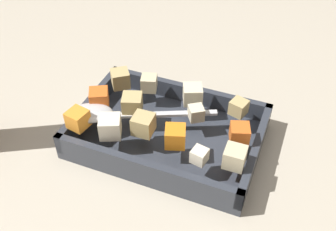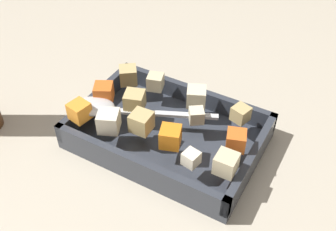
{
  "view_description": "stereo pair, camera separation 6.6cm",
  "coord_description": "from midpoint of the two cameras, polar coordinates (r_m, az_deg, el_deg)",
  "views": [
    {
      "loc": [
        0.17,
        -0.45,
        0.5
      ],
      "look_at": [
        -0.02,
        0.01,
        0.06
      ],
      "focal_mm": 42.8,
      "sensor_mm": 36.0,
      "label": 1
    },
    {
      "loc": [
        0.23,
        -0.42,
        0.5
      ],
      "look_at": [
        -0.02,
        0.01,
        0.06
      ],
      "focal_mm": 42.8,
      "sensor_mm": 36.0,
      "label": 2
    }
  ],
  "objects": [
    {
      "name": "ground_plane",
      "position": [
        0.69,
        3.52,
        -4.69
      ],
      "size": [
        4.0,
        4.0,
        0.0
      ],
      "primitive_type": "plane",
      "color": "#BCB29E"
    },
    {
      "name": "baking_dish",
      "position": [
        0.69,
        2.74,
        -2.89
      ],
      "size": [
        0.31,
        0.21,
        0.05
      ],
      "color": "#333842",
      "rests_on": "ground_plane"
    },
    {
      "name": "carrot_chunk_near_spoon",
      "position": [
        0.62,
        3.42,
        -3.19
      ],
      "size": [
        0.04,
        0.04,
        0.03
      ],
      "primitive_type": "cube",
      "rotation": [
        0.0,
        0.0,
        1.9
      ],
      "color": "orange",
      "rests_on": "baking_dish"
    },
    {
      "name": "carrot_chunk_mid_left",
      "position": [
        0.7,
        -6.58,
        3.04
      ],
      "size": [
        0.04,
        0.04,
        0.03
      ],
      "primitive_type": "cube",
      "rotation": [
        0.0,
        0.0,
        5.2
      ],
      "color": "orange",
      "rests_on": "baking_dish"
    },
    {
      "name": "carrot_chunk_far_left",
      "position": [
        0.63,
        12.66,
        -3.61
      ],
      "size": [
        0.04,
        0.04,
        0.03
      ],
      "primitive_type": "cube",
      "rotation": [
        0.0,
        0.0,
        3.47
      ],
      "color": "orange",
      "rests_on": "baking_dish"
    },
    {
      "name": "carrot_chunk_back_center",
      "position": [
        0.67,
        -9.78,
        0.51
      ],
      "size": [
        0.04,
        0.04,
        0.03
      ],
      "primitive_type": "cube",
      "rotation": [
        0.0,
        0.0,
        6.1
      ],
      "color": "orange",
      "rests_on": "baking_dish"
    },
    {
      "name": "potato_chunk_far_right",
      "position": [
        0.59,
        11.49,
        -6.86
      ],
      "size": [
        0.03,
        0.03,
        0.03
      ],
      "primitive_type": "cube",
      "rotation": [
        0.0,
        0.0,
        4.73
      ],
      "color": "beige",
      "rests_on": "baking_dish"
    },
    {
      "name": "potato_chunk_front_center",
      "position": [
        0.72,
        0.81,
        4.71
      ],
      "size": [
        0.03,
        0.03,
        0.03
      ],
      "primitive_type": "cube",
      "rotation": [
        0.0,
        0.0,
        1.87
      ],
      "color": "beige",
      "rests_on": "baking_dish"
    },
    {
      "name": "potato_chunk_rim_edge",
      "position": [
        0.66,
        6.93,
        -0.12
      ],
      "size": [
        0.03,
        0.03,
        0.02
      ],
      "primitive_type": "cube",
      "rotation": [
        0.0,
        0.0,
        3.75
      ],
      "color": "beige",
      "rests_on": "baking_dish"
    },
    {
      "name": "potato_chunk_heap_side",
      "position": [
        0.74,
        -3.15,
        5.65
      ],
      "size": [
        0.04,
        0.04,
        0.03
      ],
      "primitive_type": "cube",
      "rotation": [
        0.0,
        0.0,
        5.35
      ],
      "color": "tan",
      "rests_on": "baking_dish"
    },
    {
      "name": "potato_chunk_corner_sw",
      "position": [
        0.68,
        13.09,
        0.12
      ],
      "size": [
        0.03,
        0.03,
        0.03
      ],
      "primitive_type": "cube",
      "rotation": [
        0.0,
        0.0,
        2.85
      ],
      "color": "tan",
      "rests_on": "baking_dish"
    },
    {
      "name": "potato_chunk_corner_se",
      "position": [
        0.64,
        -0.87,
        -1.06
      ],
      "size": [
        0.03,
        0.03,
        0.03
      ],
      "primitive_type": "cube",
      "rotation": [
        0.0,
        0.0,
        1.61
      ],
      "color": "tan",
      "rests_on": "baking_dish"
    },
    {
      "name": "potato_chunk_near_left",
      "position": [
        0.68,
        -2.01,
        1.96
      ],
      "size": [
        0.04,
        0.04,
        0.03
      ],
      "primitive_type": "cube",
      "rotation": [
        0.0,
        0.0,
        0.33
      ],
      "color": "tan",
      "rests_on": "baking_dish"
    },
    {
      "name": "potato_chunk_corner_nw",
      "position": [
        0.69,
        6.79,
        2.57
      ],
      "size": [
        0.04,
        0.04,
        0.03
      ],
      "primitive_type": "cube",
      "rotation": [
        0.0,
        0.0,
        0.42
      ],
      "color": "beige",
      "rests_on": "baking_dish"
    },
    {
      "name": "parsnip_chunk_mid_right",
      "position": [
        0.64,
        -5.57,
        -0.94
      ],
      "size": [
        0.04,
        0.04,
        0.03
      ],
      "primitive_type": "cube",
      "rotation": [
        0.0,
        0.0,
        1.99
      ],
      "color": "silver",
      "rests_on": "baking_dish"
    },
    {
      "name": "parsnip_chunk_center",
      "position": [
        0.59,
        6.51,
        -6.24
      ],
      "size": [
        0.03,
        0.03,
        0.02
      ],
      "primitive_type": "cube",
      "rotation": [
        0.0,
        0.0,
        6.1
      ],
      "color": "silver",
      "rests_on": "baking_dish"
    },
    {
      "name": "serving_spoon",
      "position": [
        0.68,
        -6.82,
        1.07
      ],
      "size": [
        0.24,
        0.13,
        0.02
      ],
      "rotation": [
        0.0,
        0.0,
        0.43
      ],
      "color": "silver",
      "rests_on": "baking_dish"
    }
  ]
}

